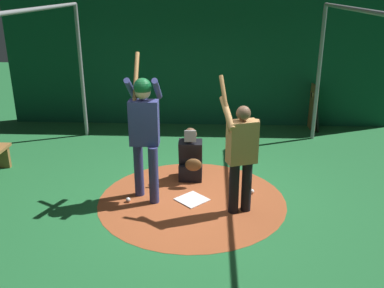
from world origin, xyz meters
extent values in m
plane|color=#216633|center=(0.00, 0.00, 0.00)|extent=(25.13, 25.13, 0.00)
cylinder|color=#9E4C28|center=(0.00, 0.00, 0.00)|extent=(2.96, 2.96, 0.01)
cube|color=white|center=(0.00, 0.00, 0.01)|extent=(0.59, 0.59, 0.01)
cylinder|color=navy|center=(0.09, -0.59, 0.46)|extent=(0.15, 0.15, 0.92)
cylinder|color=navy|center=(-0.15, -0.86, 0.46)|extent=(0.15, 0.15, 0.92)
cube|color=navy|center=(-0.03, -0.72, 1.26)|extent=(0.22, 0.44, 0.69)
cylinder|color=navy|center=(-0.13, -0.52, 1.76)|extent=(0.55, 0.09, 0.43)
cylinder|color=navy|center=(-0.13, -0.92, 1.76)|extent=(0.55, 0.09, 0.43)
sphere|color=tan|center=(-0.03, -0.72, 1.74)|extent=(0.24, 0.24, 0.24)
sphere|color=#0F4C23|center=(-0.03, -0.72, 1.81)|extent=(0.27, 0.27, 0.27)
cylinder|color=olive|center=(-0.25, -0.85, 1.89)|extent=(0.54, 0.06, 0.73)
cube|color=black|center=(-0.83, -0.06, 0.15)|extent=(0.40, 0.40, 0.29)
cube|color=black|center=(-0.79, -0.06, 0.51)|extent=(0.31, 0.40, 0.47)
sphere|color=brown|center=(-0.77, -0.06, 0.84)|extent=(0.22, 0.22, 0.22)
cube|color=gray|center=(-0.67, -0.06, 0.84)|extent=(0.03, 0.20, 0.20)
ellipsoid|color=brown|center=(-0.51, 0.00, 0.39)|extent=(0.12, 0.28, 0.22)
cylinder|color=black|center=(0.28, 0.82, 0.40)|extent=(0.15, 0.15, 0.79)
cylinder|color=black|center=(0.34, 0.63, 0.40)|extent=(0.15, 0.15, 0.79)
cube|color=#BA844C|center=(0.31, 0.73, 1.11)|extent=(0.35, 0.47, 0.63)
cylinder|color=#BA844C|center=(0.24, 0.92, 1.16)|extent=(0.09, 0.09, 0.53)
cylinder|color=#BA844C|center=(0.28, 0.51, 1.53)|extent=(0.47, 0.24, 0.41)
sphere|color=brown|center=(0.31, 0.73, 1.53)|extent=(0.21, 0.21, 0.21)
cylinder|color=olive|center=(0.21, 0.48, 1.64)|extent=(0.46, 0.21, 0.74)
cube|color=#0F472D|center=(-4.06, 0.00, 1.63)|extent=(0.20, 9.13, 3.27)
cylinder|color=gray|center=(-3.05, -2.54, 1.42)|extent=(0.08, 0.08, 2.84)
cylinder|color=gray|center=(-3.05, 2.54, 1.42)|extent=(0.08, 0.08, 2.84)
cylinder|color=gray|center=(0.00, -2.54, 2.84)|extent=(6.09, 0.07, 0.07)
cylinder|color=gray|center=(0.00, 2.54, 2.84)|extent=(6.09, 0.07, 0.07)
cube|color=olive|center=(-3.81, 2.64, 0.53)|extent=(0.94, 0.04, 1.05)
cylinder|color=olive|center=(-4.18, 2.70, 0.45)|extent=(0.06, 0.21, 0.90)
cylinder|color=black|center=(-4.06, 2.70, 0.44)|extent=(0.06, 0.14, 0.88)
cylinder|color=olive|center=(-3.94, 2.70, 0.43)|extent=(0.06, 0.18, 0.86)
cylinder|color=black|center=(-3.82, 2.70, 0.43)|extent=(0.06, 0.20, 0.86)
cylinder|color=tan|center=(-3.70, 2.70, 0.45)|extent=(0.06, 0.21, 0.89)
cylinder|color=olive|center=(-3.58, 2.70, 0.44)|extent=(0.06, 0.14, 0.87)
cylinder|color=black|center=(-3.46, 2.70, 0.40)|extent=(0.06, 0.17, 0.81)
cube|color=olive|center=(-1.14, -3.61, 0.20)|extent=(0.08, 0.32, 0.40)
sphere|color=white|center=(0.11, -1.00, 0.04)|extent=(0.07, 0.07, 0.07)
sphere|color=white|center=(-0.27, 0.97, 0.04)|extent=(0.07, 0.07, 0.07)
camera|label=1|loc=(6.02, 0.28, 3.19)|focal=39.94mm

